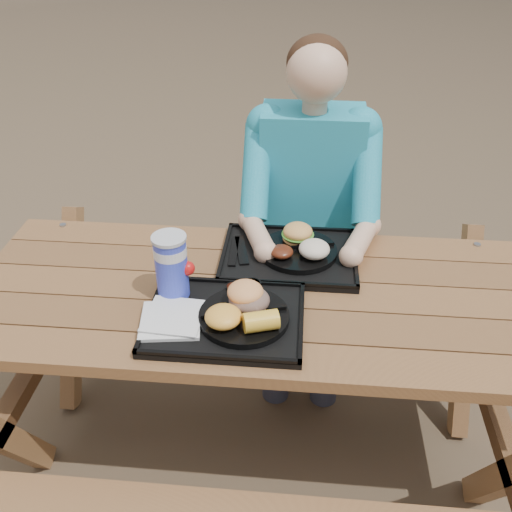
{
  "coord_description": "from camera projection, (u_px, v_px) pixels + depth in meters",
  "views": [
    {
      "loc": [
        0.13,
        -1.42,
        1.82
      ],
      "look_at": [
        0.0,
        0.0,
        0.88
      ],
      "focal_mm": 40.0,
      "sensor_mm": 36.0,
      "label": 1
    }
  ],
  "objects": [
    {
      "name": "ground",
      "position": [
        256.0,
        447.0,
        2.19
      ],
      "size": [
        60.0,
        60.0,
        0.0
      ],
      "primitive_type": "plane",
      "color": "#999999",
      "rests_on": "ground"
    },
    {
      "name": "picnic_table",
      "position": [
        256.0,
        377.0,
        1.98
      ],
      "size": [
        1.8,
        1.49,
        0.75
      ],
      "primitive_type": null,
      "color": "#999999",
      "rests_on": "ground"
    },
    {
      "name": "tray_near",
      "position": [
        225.0,
        320.0,
        1.65
      ],
      "size": [
        0.45,
        0.35,
        0.02
      ],
      "primitive_type": "cube",
      "color": "black",
      "rests_on": "picnic_table"
    },
    {
      "name": "tray_far",
      "position": [
        289.0,
        257.0,
        1.92
      ],
      "size": [
        0.45,
        0.35,
        0.02
      ],
      "primitive_type": "cube",
      "color": "black",
      "rests_on": "picnic_table"
    },
    {
      "name": "plate_near",
      "position": [
        244.0,
        316.0,
        1.63
      ],
      "size": [
        0.26,
        0.26,
        0.02
      ],
      "primitive_type": "cylinder",
      "color": "black",
      "rests_on": "tray_near"
    },
    {
      "name": "plate_far",
      "position": [
        298.0,
        251.0,
        1.91
      ],
      "size": [
        0.26,
        0.26,
        0.02
      ],
      "primitive_type": "cylinder",
      "color": "black",
      "rests_on": "tray_far"
    },
    {
      "name": "napkin_stack",
      "position": [
        171.0,
        319.0,
        1.62
      ],
      "size": [
        0.19,
        0.19,
        0.02
      ],
      "primitive_type": "cube",
      "rotation": [
        0.0,
        0.0,
        0.14
      ],
      "color": "silver",
      "rests_on": "tray_near"
    },
    {
      "name": "soda_cup",
      "position": [
        172.0,
        267.0,
        1.68
      ],
      "size": [
        0.1,
        0.1,
        0.19
      ],
      "primitive_type": "cylinder",
      "color": "#1B2DD1",
      "rests_on": "tray_near"
    },
    {
      "name": "condiment_bbq",
      "position": [
        233.0,
        289.0,
        1.73
      ],
      "size": [
        0.05,
        0.05,
        0.03
      ],
      "primitive_type": "cylinder",
      "color": "black",
      "rests_on": "tray_near"
    },
    {
      "name": "condiment_mustard",
      "position": [
        252.0,
        287.0,
        1.73
      ],
      "size": [
        0.05,
        0.05,
        0.03
      ],
      "primitive_type": "cylinder",
      "color": "gold",
      "rests_on": "tray_near"
    },
    {
      "name": "sandwich",
      "position": [
        249.0,
        290.0,
        1.62
      ],
      "size": [
        0.11,
        0.11,
        0.11
      ],
      "primitive_type": null,
      "color": "#F89D57",
      "rests_on": "plate_near"
    },
    {
      "name": "mac_cheese",
      "position": [
        223.0,
        317.0,
        1.57
      ],
      "size": [
        0.1,
        0.1,
        0.05
      ],
      "primitive_type": "ellipsoid",
      "color": "#FFBA43",
      "rests_on": "plate_near"
    },
    {
      "name": "corn_cob",
      "position": [
        261.0,
        321.0,
        1.55
      ],
      "size": [
        0.12,
        0.12,
        0.06
      ],
      "primitive_type": null,
      "rotation": [
        0.0,
        0.0,
        0.31
      ],
      "color": "yellow",
      "rests_on": "plate_near"
    },
    {
      "name": "cutlery_far",
      "position": [
        242.0,
        250.0,
        1.93
      ],
      "size": [
        0.07,
        0.18,
        0.01
      ],
      "primitive_type": "cube",
      "rotation": [
        0.0,
        0.0,
        0.21
      ],
      "color": "black",
      "rests_on": "tray_far"
    },
    {
      "name": "burger",
      "position": [
        298.0,
        228.0,
        1.93
      ],
      "size": [
        0.1,
        0.1,
        0.09
      ],
      "primitive_type": null,
      "color": "#E39F50",
      "rests_on": "plate_far"
    },
    {
      "name": "baked_beans",
      "position": [
        282.0,
        252.0,
        1.86
      ],
      "size": [
        0.08,
        0.08,
        0.03
      ],
      "primitive_type": "ellipsoid",
      "color": "#562111",
      "rests_on": "plate_far"
    },
    {
      "name": "potato_salad",
      "position": [
        314.0,
        249.0,
        1.85
      ],
      "size": [
        0.1,
        0.1,
        0.06
      ],
      "primitive_type": "ellipsoid",
      "color": "silver",
      "rests_on": "plate_far"
    },
    {
      "name": "diner",
      "position": [
        308.0,
        229.0,
        2.3
      ],
      "size": [
        0.48,
        0.84,
        1.28
      ],
      "primitive_type": null,
      "color": "#159886",
      "rests_on": "ground"
    }
  ]
}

